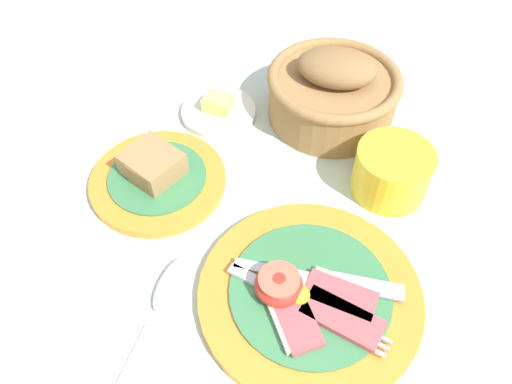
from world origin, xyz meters
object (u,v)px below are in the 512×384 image
Objects in this scene: bread_plate at (157,175)px; sugar_cup at (392,170)px; teaspoon_by_saucer at (160,305)px; breakfast_plate at (308,295)px; bread_basket at (333,91)px; butter_dish at (219,111)px.

sugar_cup reaches higher than bread_plate.
bread_plate is 1.84× the size of sugar_cup.
sugar_cup reaches higher than teaspoon_by_saucer.
teaspoon_by_saucer is (-0.13, -0.10, -0.01)m from breakfast_plate.
sugar_cup is at bearing -33.03° from bread_basket.
sugar_cup is 0.50× the size of teaspoon_by_saucer.
sugar_cup is 0.32m from teaspoon_by_saucer.
breakfast_plate is 0.25m from bread_plate.
bread_basket is at bearing 113.72° from breakfast_plate.
butter_dish is at bearing -146.81° from bread_basket.
bread_basket is 1.71× the size of butter_dish.
bread_basket reaches higher than bread_plate.
teaspoon_by_saucer is at bearing -114.54° from sugar_cup.
bread_basket is (-0.12, 0.28, 0.03)m from breakfast_plate.
breakfast_plate is 0.31m from bread_basket.
butter_dish is at bearing 8.95° from teaspoon_by_saucer.
sugar_cup is 0.27m from butter_dish.
sugar_cup reaches higher than breakfast_plate.
teaspoon_by_saucer is at bearing -90.63° from bread_basket.
bread_plate is 0.94× the size of bread_basket.
sugar_cup is 0.51× the size of bread_basket.
breakfast_plate is 0.20m from sugar_cup.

